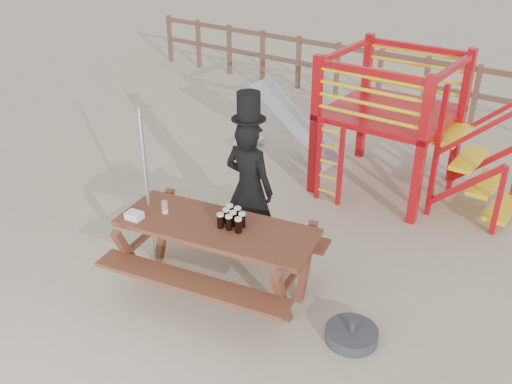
% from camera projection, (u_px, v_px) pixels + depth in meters
% --- Properties ---
extents(ground, '(60.00, 60.00, 0.00)m').
position_uv_depth(ground, '(230.00, 299.00, 6.45)').
color(ground, '#B5A68D').
rests_on(ground, ground).
extents(back_fence, '(15.09, 0.09, 1.20)m').
position_uv_depth(back_fence, '(451.00, 84.00, 11.11)').
color(back_fence, brown).
rests_on(back_fence, ground).
extents(playground_fort, '(4.71, 1.84, 2.10)m').
position_uv_depth(playground_fort, '(384.00, 120.00, 8.45)').
color(playground_fort, '#B00B12').
rests_on(playground_fort, ground).
extents(picnic_table, '(2.46, 1.92, 0.85)m').
position_uv_depth(picnic_table, '(217.00, 249.00, 6.38)').
color(picnic_table, brown).
rests_on(picnic_table, ground).
extents(man_with_hat, '(0.67, 0.45, 2.11)m').
position_uv_depth(man_with_hat, '(249.00, 185.00, 6.88)').
color(man_with_hat, black).
rests_on(man_with_hat, ground).
extents(metal_pole, '(0.04, 0.04, 2.03)m').
position_uv_depth(metal_pole, '(147.00, 192.00, 6.57)').
color(metal_pole, '#B2B2B7').
rests_on(metal_pole, ground).
extents(parasol_base, '(0.55, 0.55, 0.23)m').
position_uv_depth(parasol_base, '(352.00, 335.00, 5.84)').
color(parasol_base, '#35353A').
rests_on(parasol_base, ground).
extents(paper_bag, '(0.20, 0.16, 0.08)m').
position_uv_depth(paper_bag, '(134.00, 216.00, 6.33)').
color(paper_bag, white).
rests_on(paper_bag, picnic_table).
extents(stout_pints, '(0.33, 0.29, 0.17)m').
position_uv_depth(stout_pints, '(232.00, 218.00, 6.19)').
color(stout_pints, black).
rests_on(stout_pints, picnic_table).
extents(empty_glasses, '(0.08, 0.08, 0.15)m').
position_uv_depth(empty_glasses, '(165.00, 208.00, 6.43)').
color(empty_glasses, silver).
rests_on(empty_glasses, picnic_table).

